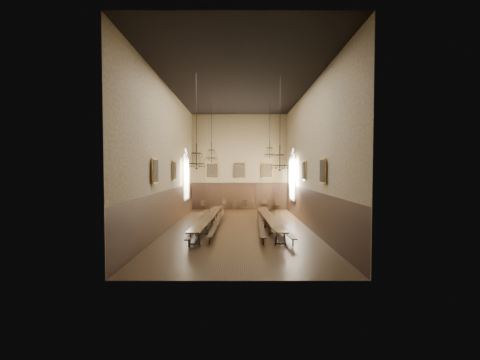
{
  "coord_description": "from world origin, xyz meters",
  "views": [
    {
      "loc": [
        0.06,
        -18.82,
        3.76
      ],
      "look_at": [
        0.06,
        1.5,
        3.05
      ],
      "focal_mm": 22.0,
      "sensor_mm": 36.0,
      "label": 1
    }
  ],
  "objects_px": {
    "bench_left_outer": "(201,223)",
    "chair_0": "(203,207)",
    "table_right": "(269,222)",
    "bench_left_inner": "(217,223)",
    "chandelier_back_right": "(270,150)",
    "bench_right_inner": "(260,223)",
    "table_left": "(209,222)",
    "chair_4": "(244,207)",
    "bench_right_outer": "(277,224)",
    "chandelier_front_right": "(280,160)",
    "chair_6": "(265,207)",
    "chandelier_front_left": "(197,158)",
    "chair_3": "(235,207)",
    "chandelier_back_left": "(212,154)",
    "chair_7": "(277,207)",
    "chair_2": "(225,207)"
  },
  "relations": [
    {
      "from": "chair_2",
      "to": "chandelier_back_left",
      "type": "relative_size",
      "value": 0.22
    },
    {
      "from": "bench_left_outer",
      "to": "chair_6",
      "type": "bearing_deg",
      "value": 60.06
    },
    {
      "from": "table_right",
      "to": "chair_4",
      "type": "bearing_deg",
      "value": 99.49
    },
    {
      "from": "chair_4",
      "to": "chair_6",
      "type": "xyz_separation_m",
      "value": [
        1.92,
        0.05,
        0.01
      ]
    },
    {
      "from": "chandelier_back_right",
      "to": "bench_right_inner",
      "type": "bearing_deg",
      "value": -111.0
    },
    {
      "from": "table_left",
      "to": "chair_4",
      "type": "distance_m",
      "value": 8.88
    },
    {
      "from": "bench_left_inner",
      "to": "chair_6",
      "type": "bearing_deg",
      "value": 65.45
    },
    {
      "from": "bench_left_outer",
      "to": "bench_right_inner",
      "type": "distance_m",
      "value": 3.86
    },
    {
      "from": "bench_right_outer",
      "to": "chandelier_back_left",
      "type": "xyz_separation_m",
      "value": [
        -4.44,
        2.51,
        4.63
      ]
    },
    {
      "from": "bench_left_inner",
      "to": "bench_right_outer",
      "type": "height_order",
      "value": "bench_right_outer"
    },
    {
      "from": "chair_0",
      "to": "chandelier_back_right",
      "type": "xyz_separation_m",
      "value": [
        5.59,
        -6.15,
        4.9
      ]
    },
    {
      "from": "table_right",
      "to": "chair_4",
      "type": "xyz_separation_m",
      "value": [
        -1.43,
        8.57,
        -0.09
      ]
    },
    {
      "from": "table_left",
      "to": "chair_4",
      "type": "height_order",
      "value": "chair_4"
    },
    {
      "from": "bench_left_outer",
      "to": "chair_7",
      "type": "xyz_separation_m",
      "value": [
        6.04,
        8.38,
        0.01
      ]
    },
    {
      "from": "chair_0",
      "to": "chandelier_back_right",
      "type": "relative_size",
      "value": 0.21
    },
    {
      "from": "bench_right_outer",
      "to": "chair_4",
      "type": "xyz_separation_m",
      "value": [
        -1.97,
        8.62,
        0.01
      ]
    },
    {
      "from": "bench_left_outer",
      "to": "chair_3",
      "type": "height_order",
      "value": "chair_3"
    },
    {
      "from": "bench_right_inner",
      "to": "chandelier_back_right",
      "type": "height_order",
      "value": "chandelier_back_right"
    },
    {
      "from": "chandelier_back_left",
      "to": "bench_right_outer",
      "type": "bearing_deg",
      "value": -29.45
    },
    {
      "from": "bench_right_inner",
      "to": "chair_6",
      "type": "height_order",
      "value": "chair_6"
    },
    {
      "from": "bench_right_outer",
      "to": "chair_2",
      "type": "xyz_separation_m",
      "value": [
        -3.83,
        8.66,
        0.02
      ]
    },
    {
      "from": "chair_6",
      "to": "chair_3",
      "type": "bearing_deg",
      "value": -168.9
    },
    {
      "from": "chair_7",
      "to": "chandelier_back_right",
      "type": "xyz_separation_m",
      "value": [
        -1.37,
        -6.16,
        4.86
      ]
    },
    {
      "from": "bench_left_outer",
      "to": "chair_0",
      "type": "height_order",
      "value": "chair_0"
    },
    {
      "from": "chair_7",
      "to": "chair_6",
      "type": "bearing_deg",
      "value": 178.43
    },
    {
      "from": "table_left",
      "to": "chair_2",
      "type": "bearing_deg",
      "value": 86.18
    },
    {
      "from": "chandelier_front_right",
      "to": "chandelier_back_left",
      "type": "bearing_deg",
      "value": 133.06
    },
    {
      "from": "table_right",
      "to": "bench_left_inner",
      "type": "bearing_deg",
      "value": 175.32
    },
    {
      "from": "bench_right_inner",
      "to": "chair_6",
      "type": "xyz_separation_m",
      "value": [
        1.01,
        8.35,
        0.02
      ]
    },
    {
      "from": "chair_2",
      "to": "chandelier_front_right",
      "type": "relative_size",
      "value": 0.19
    },
    {
      "from": "chandelier_front_right",
      "to": "chair_6",
      "type": "bearing_deg",
      "value": 89.59
    },
    {
      "from": "bench_right_outer",
      "to": "chair_4",
      "type": "relative_size",
      "value": 10.18
    },
    {
      "from": "bench_left_outer",
      "to": "chandelier_back_right",
      "type": "distance_m",
      "value": 7.11
    },
    {
      "from": "table_left",
      "to": "chair_4",
      "type": "relative_size",
      "value": 10.73
    },
    {
      "from": "bench_left_inner",
      "to": "chair_6",
      "type": "distance_m",
      "value": 9.18
    },
    {
      "from": "chair_4",
      "to": "chair_7",
      "type": "distance_m",
      "value": 3.09
    },
    {
      "from": "table_left",
      "to": "bench_right_outer",
      "type": "bearing_deg",
      "value": -1.04
    },
    {
      "from": "bench_right_inner",
      "to": "bench_right_outer",
      "type": "distance_m",
      "value": 1.11
    },
    {
      "from": "table_left",
      "to": "chandelier_back_right",
      "type": "xyz_separation_m",
      "value": [
        4.16,
        2.36,
        4.78
      ]
    },
    {
      "from": "bench_left_inner",
      "to": "chair_6",
      "type": "xyz_separation_m",
      "value": [
        3.81,
        8.35,
        0.02
      ]
    },
    {
      "from": "chair_2",
      "to": "chandelier_front_left",
      "type": "bearing_deg",
      "value": -113.4
    },
    {
      "from": "chandelier_front_right",
      "to": "bench_right_outer",
      "type": "bearing_deg",
      "value": 86.54
    },
    {
      "from": "table_left",
      "to": "chandelier_back_right",
      "type": "bearing_deg",
      "value": 29.55
    },
    {
      "from": "bench_right_inner",
      "to": "bench_right_outer",
      "type": "bearing_deg",
      "value": -16.72
    },
    {
      "from": "chair_0",
      "to": "chandelier_front_left",
      "type": "relative_size",
      "value": 0.18
    },
    {
      "from": "table_left",
      "to": "bench_left_inner",
      "type": "distance_m",
      "value": 0.61
    },
    {
      "from": "bench_left_inner",
      "to": "chandelier_back_right",
      "type": "xyz_separation_m",
      "value": [
        3.62,
        2.12,
        4.9
      ]
    },
    {
      "from": "bench_left_inner",
      "to": "chandelier_front_right",
      "type": "height_order",
      "value": "chandelier_front_right"
    },
    {
      "from": "chair_6",
      "to": "chandelier_front_left",
      "type": "relative_size",
      "value": 0.19
    },
    {
      "from": "chair_3",
      "to": "chair_7",
      "type": "distance_m",
      "value": 3.98
    }
  ]
}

